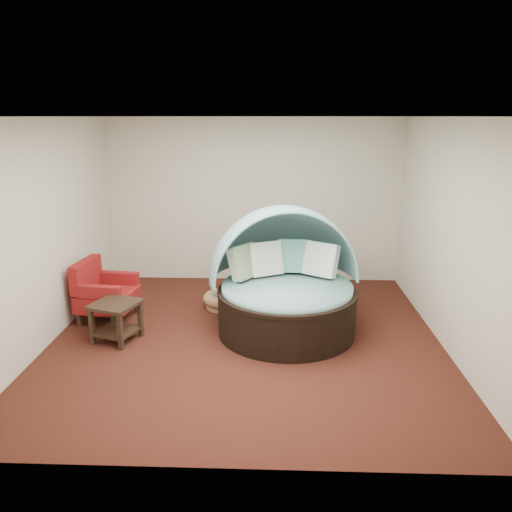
{
  "coord_description": "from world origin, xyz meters",
  "views": [
    {
      "loc": [
        0.36,
        -5.97,
        2.8
      ],
      "look_at": [
        0.11,
        0.6,
        0.96
      ],
      "focal_mm": 35.0,
      "sensor_mm": 36.0,
      "label": 1
    }
  ],
  "objects_px": {
    "canopy_daybed": "(285,274)",
    "pet_basket": "(224,300)",
    "red_armchair": "(104,292)",
    "side_table": "(116,316)"
  },
  "relations": [
    {
      "from": "red_armchair",
      "to": "pet_basket",
      "type": "bearing_deg",
      "value": 23.95
    },
    {
      "from": "canopy_daybed",
      "to": "side_table",
      "type": "distance_m",
      "value": 2.26
    },
    {
      "from": "pet_basket",
      "to": "side_table",
      "type": "bearing_deg",
      "value": -136.14
    },
    {
      "from": "canopy_daybed",
      "to": "pet_basket",
      "type": "relative_size",
      "value": 3.23
    },
    {
      "from": "canopy_daybed",
      "to": "pet_basket",
      "type": "distance_m",
      "value": 1.37
    },
    {
      "from": "canopy_daybed",
      "to": "side_table",
      "type": "bearing_deg",
      "value": 179.82
    },
    {
      "from": "canopy_daybed",
      "to": "red_armchair",
      "type": "relative_size",
      "value": 2.57
    },
    {
      "from": "pet_basket",
      "to": "red_armchair",
      "type": "height_order",
      "value": "red_armchair"
    },
    {
      "from": "canopy_daybed",
      "to": "side_table",
      "type": "xyz_separation_m",
      "value": [
        -2.17,
        -0.44,
        -0.45
      ]
    },
    {
      "from": "red_armchair",
      "to": "side_table",
      "type": "xyz_separation_m",
      "value": [
        0.39,
        -0.7,
        -0.06
      ]
    }
  ]
}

